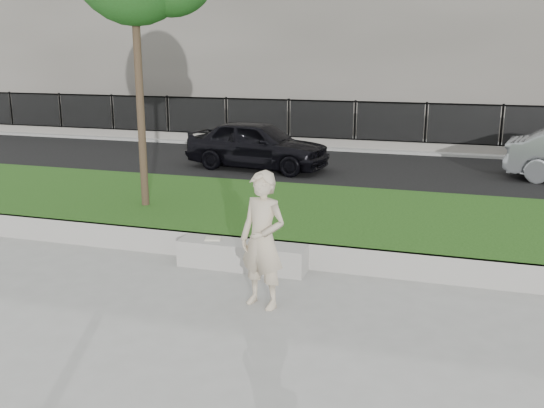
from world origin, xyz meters
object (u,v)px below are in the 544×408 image
(book, at_px, (213,239))
(car_dark, at_px, (257,144))
(stone_bench, at_px, (243,255))
(man, at_px, (263,240))

(book, height_order, car_dark, car_dark)
(stone_bench, relative_size, book, 8.35)
(book, distance_m, car_dark, 7.46)
(book, bearing_deg, man, -60.30)
(man, distance_m, book, 1.77)
(book, bearing_deg, stone_bench, -14.42)
(stone_bench, height_order, book, book)
(car_dark, bearing_deg, man, -153.39)
(man, height_order, book, man)
(book, relative_size, car_dark, 0.06)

